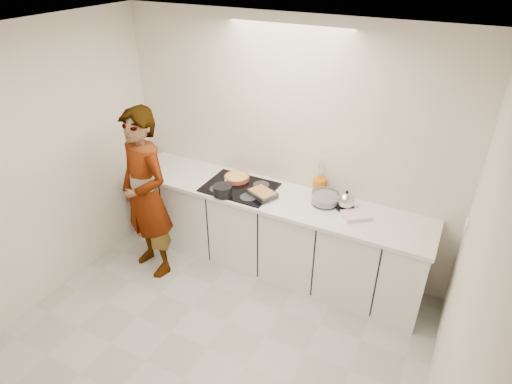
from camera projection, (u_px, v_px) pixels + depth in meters
The scene contains 16 objects.
floor at pixel (207, 348), 3.81m from camera, with size 3.60×3.20×0.00m, color #B8B7B4.
ceiling at pixel (181, 46), 2.49m from camera, with size 3.60×3.20×0.00m, color white.
wall_back at pixel (285, 148), 4.37m from camera, with size 3.60×0.00×2.60m, color white.
wall_left at pixel (31, 176), 3.86m from camera, with size 0.00×3.20×2.60m, color white.
wall_right at pixel (460, 310), 2.46m from camera, with size 0.02×3.20×2.60m.
base_cabinets at pixel (270, 233), 4.57m from camera, with size 3.20×0.58×0.87m, color white.
countertop at pixel (271, 197), 4.34m from camera, with size 3.24×0.64×0.04m, color white.
hob at pixel (240, 187), 4.45m from camera, with size 0.72×0.54×0.01m, color black.
tart_dish at pixel (237, 177), 4.56m from camera, with size 0.33×0.33×0.04m.
saucepan at pixel (223, 190), 4.27m from camera, with size 0.25×0.25×0.18m.
baking_dish at pixel (262, 193), 4.27m from camera, with size 0.33×0.29×0.05m.
mixing_bowl at pixel (325, 199), 4.15m from camera, with size 0.32×0.32×0.12m.
tea_towel at pixel (356, 215), 3.97m from camera, with size 0.25×0.18×0.04m, color white.
kettle at pixel (346, 201), 4.06m from camera, with size 0.21×0.21×0.20m.
utensil_crock at pixel (319, 186), 4.31m from camera, with size 0.13×0.13×0.17m, color orange.
cook at pixel (145, 195), 4.31m from camera, with size 0.67×0.44×1.83m, color white.
Camera 1 is at (1.57, -2.09, 3.13)m, focal length 30.00 mm.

